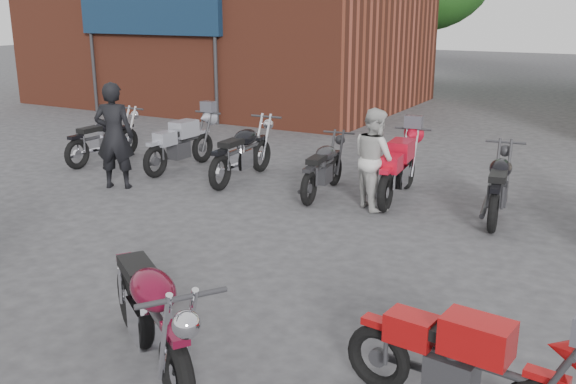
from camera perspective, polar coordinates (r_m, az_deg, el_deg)
The scene contains 13 objects.
ground at distance 6.72m, azimuth -8.48°, elevation -12.10°, with size 90.00×90.00×0.00m, color #333335.
brick_building at distance 22.58m, azimuth -5.16°, elevation 13.11°, with size 12.00×8.00×4.00m, color maroon.
vintage_motorcycle at distance 5.87m, azimuth -12.14°, elevation -9.78°, with size 2.18×0.72×1.26m, color #5C0B20, non-canonical shape.
sportbike at distance 5.31m, azimuth 15.14°, elevation -14.04°, with size 1.86×0.61×1.08m, color #A40D0E, non-canonical shape.
helmet at distance 7.34m, azimuth -11.33°, elevation -8.77°, with size 0.24×0.24×0.22m, color red.
person_dark at distance 11.86m, azimuth -15.18°, elevation 4.85°, with size 0.70×0.46×1.91m, color black.
person_light at distance 10.38m, azimuth 7.71°, elevation 2.95°, with size 0.80×0.62×1.64m, color #B3B3AF.
row_bike_0 at distance 14.06m, azimuth -16.06°, elevation 4.90°, with size 1.98×0.65×1.15m, color black, non-canonical shape.
row_bike_1 at distance 13.03m, azimuth -9.51°, elevation 4.50°, with size 2.01×0.66×1.17m, color #9598A3, non-canonical shape.
row_bike_2 at distance 12.06m, azimuth -4.06°, elevation 3.86°, with size 2.09×0.69×1.21m, color black, non-canonical shape.
row_bike_3 at distance 11.11m, azimuth 3.17°, elevation 2.46°, with size 1.86×0.61×1.08m, color #242427, non-canonical shape.
row_bike_4 at distance 10.97m, azimuth 9.81°, elevation 2.39°, with size 2.07×0.68×1.20m, color red, non-canonical shape.
row_bike_5 at distance 10.37m, azimuth 18.25°, elevation 0.88°, with size 2.00×0.66×1.16m, color black, non-canonical shape.
Camera 1 is at (3.71, -4.63, 3.16)m, focal length 40.00 mm.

